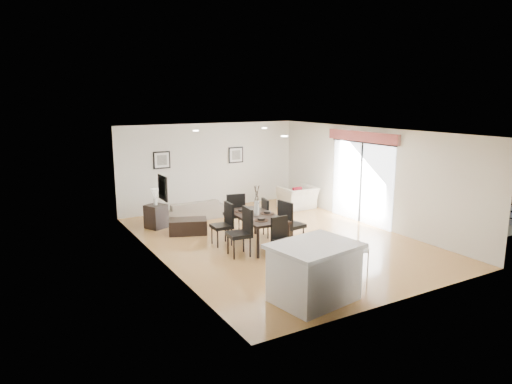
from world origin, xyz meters
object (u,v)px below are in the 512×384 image
kitchen_island (314,272)px  bar_stool (359,253)px  dining_chair_foot (235,211)px  side_table (156,216)px  dining_chair_enear (289,221)px  dining_chair_wfar (225,221)px  armchair (298,198)px  dining_table (257,218)px  dining_chair_efar (269,215)px  sofa (192,210)px  coffee_table (188,226)px  dining_chair_head (282,236)px  dining_chair_wnear (243,229)px

kitchen_island → bar_stool: bearing=-9.0°
dining_chair_foot → side_table: bearing=-31.7°
dining_chair_enear → dining_chair_wfar: bearing=47.6°
armchair → dining_table: 3.97m
dining_chair_wfar → dining_chair_efar: size_ratio=1.04×
sofa → dining_chair_foot: bearing=101.4°
sofa → dining_chair_enear: 3.68m
dining_chair_wfar → coffee_table: size_ratio=1.06×
dining_chair_efar → side_table: dining_chair_efar is taller
dining_chair_enear → dining_chair_efar: 0.92m
side_table → dining_chair_enear: bearing=-54.1°
dining_chair_enear → dining_chair_efar: size_ratio=1.13×
dining_chair_enear → bar_stool: dining_chair_enear is taller
kitchen_island → dining_chair_enear: bearing=55.5°
dining_chair_foot → coffee_table: (-1.05, 0.62, -0.41)m
dining_chair_efar → dining_chair_head: size_ratio=1.04×
dining_table → dining_chair_wfar: dining_chair_wfar is taller
sofa → kitchen_island: bearing=87.6°
sofa → dining_table: dining_table is taller
dining_chair_efar → kitchen_island: kitchen_island is taller
dining_table → sofa: bearing=101.0°
armchair → dining_chair_enear: size_ratio=0.97×
coffee_table → side_table: 1.09m
dining_table → dining_chair_wnear: (-0.62, -0.46, -0.06)m
side_table → kitchen_island: (0.97, -5.78, 0.20)m
dining_chair_wfar → coffee_table: 1.40m
dining_chair_wnear → bar_stool: (0.98, -2.68, 0.07)m
dining_table → side_table: 3.13m
dining_table → side_table: dining_table is taller
dining_chair_foot → bar_stool: (0.38, -4.24, 0.08)m
dining_chair_wnear → dining_chair_head: bearing=49.4°
dining_chair_wnear → dining_chair_efar: bearing=132.3°
sofa → dining_chair_foot: size_ratio=1.75×
coffee_table → kitchen_island: (0.42, -4.85, 0.33)m
dining_chair_wnear → dining_chair_enear: (1.24, -0.00, 0.01)m
armchair → dining_chair_foot: (-3.02, -1.47, 0.25)m
side_table → bar_stool: size_ratio=0.81×
dining_chair_wfar → bar_stool: (0.98, -3.58, 0.11)m
dining_chair_wnear → dining_chair_head: size_ratio=1.15×
dining_chair_foot → kitchen_island: (-0.64, -4.24, -0.08)m
dining_chair_wnear → coffee_table: size_ratio=1.13×
dining_table → dining_chair_efar: 0.79m
armchair → bar_stool: (-2.65, -5.71, 0.33)m
sofa → bar_stool: size_ratio=2.39×
armchair → kitchen_island: kitchen_island is taller
dining_table → kitchen_island: size_ratio=1.13×
dining_chair_efar → sofa: bearing=34.0°
armchair → coffee_table: (-4.08, -0.85, -0.16)m
dining_table → dining_chair_foot: (-0.02, 1.10, -0.07)m
kitchen_island → armchair: bearing=48.3°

